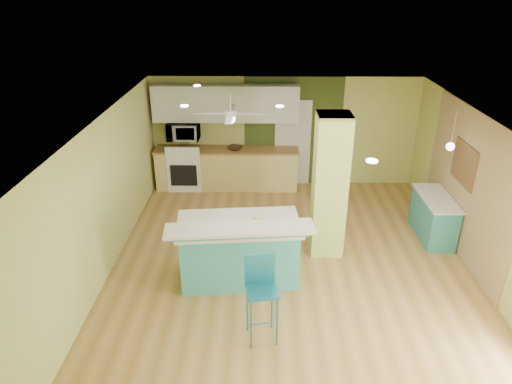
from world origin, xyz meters
TOP-DOWN VIEW (x-y plane):
  - floor at (0.00, 0.00)m, footprint 6.00×7.00m
  - ceiling at (0.00, 0.00)m, footprint 6.00×7.00m
  - wall_back at (0.00, 3.50)m, footprint 6.00×0.01m
  - wall_front at (0.00, -3.50)m, footprint 6.00×0.01m
  - wall_left at (-3.00, 0.00)m, footprint 0.01×7.00m
  - wall_right at (3.00, 0.00)m, footprint 0.01×7.00m
  - wood_panel at (2.99, 0.60)m, footprint 0.02×3.40m
  - olive_accent at (0.20, 3.49)m, footprint 2.20×0.02m
  - interior_door at (0.20, 3.46)m, footprint 0.82×0.05m
  - column at (0.65, 0.50)m, footprint 0.55×0.55m
  - kitchen_run at (-1.30, 3.20)m, footprint 3.25×0.63m
  - stove at (-2.25, 3.19)m, footprint 0.76×0.66m
  - upper_cabinets at (-1.30, 3.32)m, footprint 3.20×0.34m
  - microwave at (-2.25, 3.20)m, footprint 0.70×0.48m
  - ceiling_fan at (-1.10, 2.00)m, footprint 1.41×1.41m
  - pendant_lamp at (2.65, 0.75)m, footprint 0.14×0.14m
  - wall_decor at (2.96, 0.80)m, footprint 0.03×0.90m
  - peninsula at (-0.84, -0.37)m, footprint 2.20×1.34m
  - bar_stool at (-0.49, -1.65)m, footprint 0.47×0.47m
  - side_counter at (2.70, 1.02)m, footprint 0.54×1.26m
  - fruit_bowl at (-1.11, 3.15)m, footprint 0.43×0.43m
  - canister at (-0.54, -0.45)m, footprint 0.14×0.14m

SIDE VIEW (x-z plane):
  - floor at x=0.00m, z-range -0.01..0.00m
  - side_counter at x=2.70m, z-range 0.00..0.82m
  - stove at x=-2.25m, z-range -0.08..1.00m
  - kitchen_run at x=-1.30m, z-range 0.00..0.94m
  - peninsula at x=-0.84m, z-range -0.04..1.12m
  - bar_stool at x=-0.49m, z-range 0.21..1.43m
  - fruit_bowl at x=-1.11m, z-range 0.94..1.02m
  - interior_door at x=0.20m, z-range 0.00..2.00m
  - canister at x=-0.54m, z-range 1.01..1.19m
  - wall_back at x=0.00m, z-range 0.00..2.50m
  - wall_front at x=0.00m, z-range 0.00..2.50m
  - wall_left at x=-3.00m, z-range 0.00..2.50m
  - wall_right at x=3.00m, z-range 0.00..2.50m
  - wood_panel at x=2.99m, z-range 0.00..2.50m
  - olive_accent at x=0.20m, z-range 0.00..2.50m
  - column at x=0.65m, z-range 0.00..2.50m
  - microwave at x=-2.25m, z-range 1.16..1.55m
  - wall_decor at x=2.96m, z-range 1.20..1.90m
  - pendant_lamp at x=2.65m, z-range 1.54..2.23m
  - upper_cabinets at x=-1.30m, z-range 1.55..2.35m
  - ceiling_fan at x=-1.10m, z-range 1.77..2.38m
  - ceiling at x=0.00m, z-range 2.50..2.51m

